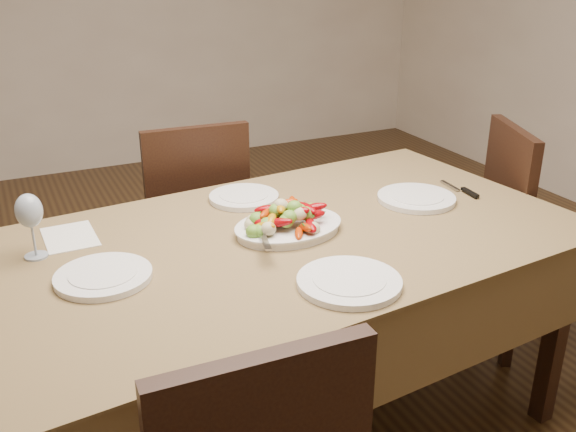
# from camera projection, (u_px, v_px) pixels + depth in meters

# --- Properties ---
(floor) EXTENTS (6.00, 6.00, 0.00)m
(floor) POSITION_uv_depth(u_px,v_px,m) (301.00, 372.00, 2.58)
(floor) COLOR #382411
(floor) RESTS_ON ground
(dining_table) EXTENTS (1.93, 1.21, 0.76)m
(dining_table) POSITION_uv_depth(u_px,v_px,m) (288.00, 338.00, 2.13)
(dining_table) COLOR brown
(dining_table) RESTS_ON ground
(chair_far) EXTENTS (0.44, 0.44, 0.95)m
(chair_far) POSITION_uv_depth(u_px,v_px,m) (190.00, 223.00, 2.78)
(chair_far) COLOR black
(chair_far) RESTS_ON ground
(chair_right) EXTENTS (0.55, 0.55, 0.95)m
(chair_right) POSITION_uv_depth(u_px,v_px,m) (546.00, 240.00, 2.62)
(chair_right) COLOR black
(chair_right) RESTS_ON ground
(serving_platter) EXTENTS (0.36, 0.28, 0.02)m
(serving_platter) POSITION_uv_depth(u_px,v_px,m) (288.00, 229.00, 2.00)
(serving_platter) COLOR white
(serving_platter) RESTS_ON dining_table
(roasted_vegetables) EXTENTS (0.30, 0.21, 0.09)m
(roasted_vegetables) POSITION_uv_depth(u_px,v_px,m) (288.00, 212.00, 1.98)
(roasted_vegetables) COLOR #800207
(roasted_vegetables) RESTS_ON serving_platter
(serving_spoon) EXTENTS (0.29, 0.13, 0.03)m
(serving_spoon) POSITION_uv_depth(u_px,v_px,m) (276.00, 226.00, 1.92)
(serving_spoon) COLOR #9EA0A8
(serving_spoon) RESTS_ON serving_platter
(plate_left) EXTENTS (0.26, 0.26, 0.02)m
(plate_left) POSITION_uv_depth(u_px,v_px,m) (103.00, 276.00, 1.71)
(plate_left) COLOR white
(plate_left) RESTS_ON dining_table
(plate_right) EXTENTS (0.27, 0.27, 0.02)m
(plate_right) POSITION_uv_depth(u_px,v_px,m) (416.00, 198.00, 2.25)
(plate_right) COLOR white
(plate_right) RESTS_ON dining_table
(plate_far) EXTENTS (0.24, 0.24, 0.02)m
(plate_far) POSITION_uv_depth(u_px,v_px,m) (244.00, 197.00, 2.26)
(plate_far) COLOR white
(plate_far) RESTS_ON dining_table
(plate_near) EXTENTS (0.28, 0.28, 0.02)m
(plate_near) POSITION_uv_depth(u_px,v_px,m) (349.00, 282.00, 1.68)
(plate_near) COLOR white
(plate_near) RESTS_ON dining_table
(wine_glass) EXTENTS (0.08, 0.08, 0.20)m
(wine_glass) POSITION_uv_depth(u_px,v_px,m) (31.00, 224.00, 1.80)
(wine_glass) COLOR #8C99A5
(wine_glass) RESTS_ON dining_table
(menu_card) EXTENTS (0.15, 0.21, 0.00)m
(menu_card) POSITION_uv_depth(u_px,v_px,m) (70.00, 237.00, 1.97)
(menu_card) COLOR silver
(menu_card) RESTS_ON dining_table
(table_knife) EXTENTS (0.03, 0.20, 0.01)m
(table_knife) POSITION_uv_depth(u_px,v_px,m) (461.00, 190.00, 2.33)
(table_knife) COLOR #9EA0A8
(table_knife) RESTS_ON dining_table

